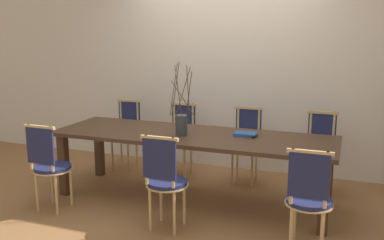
# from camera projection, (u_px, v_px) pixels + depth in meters

# --- Properties ---
(ground_plane) EXTENTS (16.00, 16.00, 0.00)m
(ground_plane) POSITION_uv_depth(u_px,v_px,m) (192.00, 199.00, 4.61)
(ground_plane) COLOR olive
(wall_rear) EXTENTS (12.00, 0.06, 3.20)m
(wall_rear) POSITION_uv_depth(u_px,v_px,m) (227.00, 46.00, 5.46)
(wall_rear) COLOR beige
(wall_rear) RESTS_ON ground_plane
(dining_table) EXTENTS (2.95, 0.92, 0.72)m
(dining_table) POSITION_uv_depth(u_px,v_px,m) (192.00, 142.00, 4.48)
(dining_table) COLOR #422B1C
(dining_table) RESTS_ON ground_plane
(chair_near_leftend) EXTENTS (0.39, 0.39, 0.90)m
(chair_near_leftend) POSITION_uv_depth(u_px,v_px,m) (49.00, 164.00, 4.23)
(chair_near_leftend) COLOR #1E234C
(chair_near_leftend) RESTS_ON ground_plane
(chair_near_left) EXTENTS (0.39, 0.39, 0.90)m
(chair_near_left) POSITION_uv_depth(u_px,v_px,m) (165.00, 178.00, 3.80)
(chair_near_left) COLOR #1E234C
(chair_near_left) RESTS_ON ground_plane
(chair_near_center) EXTENTS (0.39, 0.39, 0.90)m
(chair_near_center) POSITION_uv_depth(u_px,v_px,m) (309.00, 197.00, 3.38)
(chair_near_center) COLOR #1E234C
(chair_near_center) RESTS_ON ground_plane
(chair_far_leftend) EXTENTS (0.39, 0.39, 0.90)m
(chair_far_leftend) POSITION_uv_depth(u_px,v_px,m) (126.00, 131.00, 5.62)
(chair_far_leftend) COLOR #1E234C
(chair_far_leftend) RESTS_ON ground_plane
(chair_far_left) EXTENTS (0.39, 0.39, 0.90)m
(chair_far_left) POSITION_uv_depth(u_px,v_px,m) (180.00, 136.00, 5.36)
(chair_far_left) COLOR #1E234C
(chair_far_left) RESTS_ON ground_plane
(chair_far_center) EXTENTS (0.39, 0.39, 0.90)m
(chair_far_center) POSITION_uv_depth(u_px,v_px,m) (246.00, 142.00, 5.07)
(chair_far_center) COLOR #1E234C
(chair_far_center) RESTS_ON ground_plane
(chair_far_right) EXTENTS (0.39, 0.39, 0.90)m
(chair_far_right) POSITION_uv_depth(u_px,v_px,m) (320.00, 149.00, 4.78)
(chair_far_right) COLOR #1E234C
(chair_far_right) RESTS_ON ground_plane
(vase_centerpiece) EXTENTS (0.26, 0.29, 0.75)m
(vase_centerpiece) POSITION_uv_depth(u_px,v_px,m) (181.00, 123.00, 4.39)
(vase_centerpiece) COLOR #33383D
(vase_centerpiece) RESTS_ON dining_table
(book_stack) EXTENTS (0.24, 0.18, 0.03)m
(book_stack) POSITION_uv_depth(u_px,v_px,m) (245.00, 134.00, 4.39)
(book_stack) COLOR #234C8C
(book_stack) RESTS_ON dining_table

